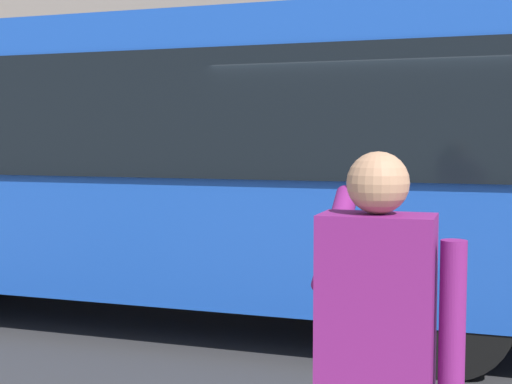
% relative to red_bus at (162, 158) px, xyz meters
% --- Properties ---
extents(ground_plane, '(60.00, 60.00, 0.00)m').
position_rel_red_bus_xyz_m(ground_plane, '(-2.32, 0.10, -1.68)').
color(ground_plane, '#2B2B2D').
extents(red_bus, '(9.05, 2.54, 3.08)m').
position_rel_red_bus_xyz_m(red_bus, '(0.00, 0.00, 0.00)').
color(red_bus, '#1947AD').
rests_on(red_bus, ground_plane).
extents(pedestrian_photographer, '(0.53, 0.52, 1.70)m').
position_rel_red_bus_xyz_m(pedestrian_photographer, '(-2.94, 4.36, -0.54)').
color(pedestrian_photographer, '#4C4238').
rests_on(pedestrian_photographer, sidewalk_curb).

